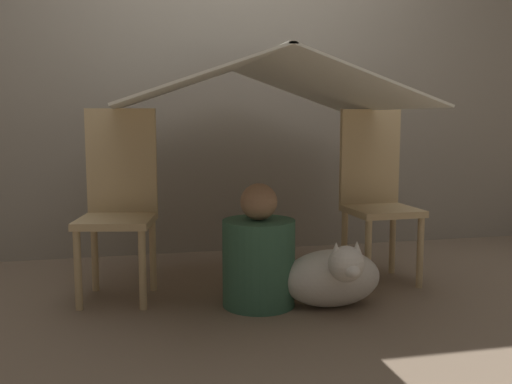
# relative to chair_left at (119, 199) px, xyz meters

# --- Properties ---
(ground_plane) EXTENTS (8.80, 8.80, 0.00)m
(ground_plane) POSITION_rel_chair_left_xyz_m (0.70, -0.28, -0.51)
(ground_plane) COLOR #7A6651
(wall_back) EXTENTS (7.00, 0.05, 2.50)m
(wall_back) POSITION_rel_chair_left_xyz_m (0.70, 0.90, 0.74)
(wall_back) COLOR gray
(wall_back) RESTS_ON ground_plane
(chair_left) EXTENTS (0.43, 0.43, 0.97)m
(chair_left) POSITION_rel_chair_left_xyz_m (0.00, 0.00, 0.00)
(chair_left) COLOR #D1B27F
(chair_left) RESTS_ON ground_plane
(chair_right) EXTENTS (0.38, 0.38, 0.97)m
(chair_right) POSITION_rel_chair_left_xyz_m (1.42, 0.00, 0.00)
(chair_right) COLOR #D1B27F
(chair_right) RESTS_ON ground_plane
(sheet_canopy) EXTENTS (1.44, 1.36, 0.26)m
(sheet_canopy) POSITION_rel_chair_left_xyz_m (0.70, -0.08, 0.59)
(sheet_canopy) COLOR silver
(person_front) EXTENTS (0.36, 0.36, 0.61)m
(person_front) POSITION_rel_chair_left_xyz_m (0.66, -0.31, -0.27)
(person_front) COLOR #38664C
(person_front) RESTS_ON ground_plane
(dog) EXTENTS (0.49, 0.43, 0.36)m
(dog) POSITION_rel_chair_left_xyz_m (1.01, -0.44, -0.35)
(dog) COLOR silver
(dog) RESTS_ON ground_plane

